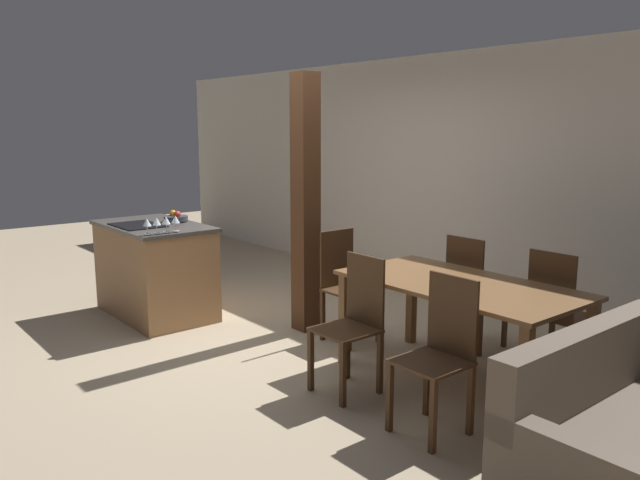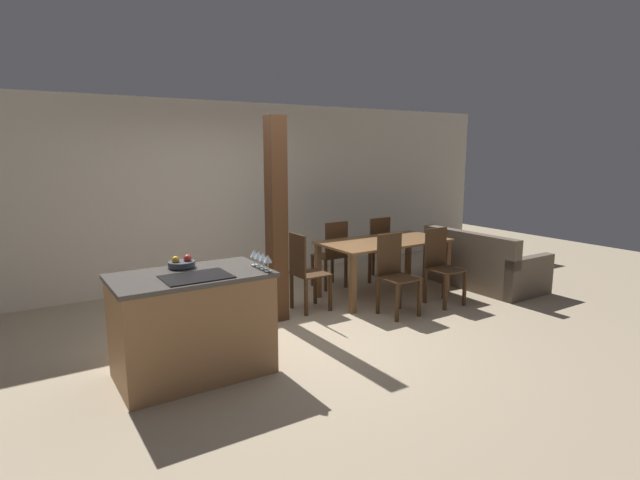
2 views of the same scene
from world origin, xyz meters
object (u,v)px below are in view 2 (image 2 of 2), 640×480
dining_chair_far_left (332,253)px  couch (482,267)px  dining_chair_near_left (395,273)px  dining_chair_near_right (441,265)px  dining_chair_head_end (305,271)px  timber_post (276,221)px  kitchen_island (193,324)px  fruit_bowl (182,263)px  wine_glass_middle (263,257)px  wine_glass_far (259,255)px  wine_glass_near (268,259)px  dining_chair_far_right (375,248)px  wine_glass_end (254,254)px  dining_table (384,248)px

dining_chair_far_left → couch: 2.25m
dining_chair_near_left → dining_chair_near_right: bearing=0.0°
dining_chair_head_end → timber_post: bearing=102.2°
kitchen_island → fruit_bowl: bearing=88.8°
dining_chair_near_left → dining_chair_head_end: size_ratio=1.00×
wine_glass_middle → dining_chair_far_left: size_ratio=0.15×
couch → dining_chair_far_left: bearing=60.0°
couch → wine_glass_far: bearing=99.8°
dining_chair_near_left → couch: size_ratio=0.60×
kitchen_island → couch: bearing=7.1°
wine_glass_middle → couch: bearing=11.4°
dining_chair_far_left → dining_chair_head_end: size_ratio=1.00×
dining_chair_near_right → couch: size_ratio=0.60×
wine_glass_near → dining_chair_head_end: 1.85m
wine_glass_far → dining_chair_far_left: bearing=41.6°
kitchen_island → wine_glass_near: wine_glass_near is taller
dining_chair_near_left → dining_chair_far_left: bearing=90.0°
kitchen_island → dining_chair_near_right: size_ratio=1.36×
kitchen_island → dining_chair_far_left: bearing=32.5°
wine_glass_middle → timber_post: size_ratio=0.06×
timber_post → dining_chair_far_right: bearing=20.3°
fruit_bowl → couch: fruit_bowl is taller
kitchen_island → dining_chair_head_end: 2.04m
wine_glass_near → wine_glass_end: 0.28m
wine_glass_end → wine_glass_far: bearing=-90.0°
dining_chair_far_right → dining_chair_head_end: (-1.66, -0.68, 0.00)m
wine_glass_end → dining_chair_head_end: size_ratio=0.15×
dining_table → timber_post: 1.79m
dining_table → couch: 1.65m
wine_glass_near → dining_chair_far_left: size_ratio=0.15×
dining_chair_near_right → timber_post: 2.29m
fruit_bowl → wine_glass_middle: bearing=-39.0°
wine_glass_middle → timber_post: timber_post is taller
dining_chair_far_right → timber_post: (-2.11, -0.78, 0.67)m
wine_glass_end → dining_chair_near_right: 2.92m
wine_glass_middle → dining_chair_near_left: (2.05, 0.54, -0.54)m
wine_glass_far → wine_glass_near: bearing=-90.0°
fruit_bowl → wine_glass_far: (0.59, -0.39, 0.07)m
dining_chair_near_left → dining_chair_far_right: 1.58m
kitchen_island → dining_table: size_ratio=0.76×
dining_chair_far_right → couch: (1.14, -1.11, -0.24)m
kitchen_island → timber_post: 1.76m
kitchen_island → dining_chair_far_left: dining_chair_far_left is taller
wine_glass_far → dining_chair_near_right: (2.84, 0.45, -0.54)m
dining_chair_far_left → couch: (1.94, -1.11, -0.24)m
wine_glass_end → dining_chair_near_left: 2.15m
wine_glass_middle → wine_glass_far: bearing=90.0°
fruit_bowl → dining_table: size_ratio=0.14×
fruit_bowl → dining_chair_head_end: (1.77, 0.75, -0.47)m
wine_glass_middle → dining_chair_head_end: wine_glass_middle is taller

